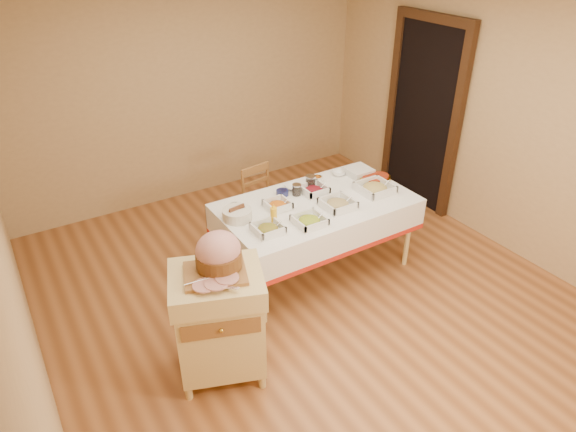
{
  "coord_description": "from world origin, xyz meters",
  "views": [
    {
      "loc": [
        -2.15,
        -3.13,
        3.07
      ],
      "look_at": [
        -0.08,
        0.2,
        0.77
      ],
      "focal_mm": 32.0,
      "sensor_mm": 36.0,
      "label": 1
    }
  ],
  "objects_px": {
    "preserve_jar_right": "(311,182)",
    "plate_stack": "(359,171)",
    "brass_platter": "(376,178)",
    "ham_on_board": "(218,255)",
    "butcher_cart": "(219,319)",
    "bread_basket": "(237,214)",
    "preserve_jar_left": "(297,190)",
    "mustard_bottle": "(274,214)",
    "dining_chair": "(263,205)",
    "dining_table": "(316,217)"
  },
  "relations": [
    {
      "from": "preserve_jar_left",
      "to": "dining_chair",
      "type": "bearing_deg",
      "value": 99.82
    },
    {
      "from": "preserve_jar_left",
      "to": "bread_basket",
      "type": "distance_m",
      "value": 0.7
    },
    {
      "from": "ham_on_board",
      "to": "plate_stack",
      "type": "bearing_deg",
      "value": 25.49
    },
    {
      "from": "butcher_cart",
      "to": "preserve_jar_right",
      "type": "distance_m",
      "value": 1.82
    },
    {
      "from": "butcher_cart",
      "to": "preserve_jar_left",
      "type": "height_order",
      "value": "butcher_cart"
    },
    {
      "from": "dining_chair",
      "to": "mustard_bottle",
      "type": "xyz_separation_m",
      "value": [
        -0.36,
        -0.84,
        0.41
      ]
    },
    {
      "from": "preserve_jar_left",
      "to": "dining_table",
      "type": "bearing_deg",
      "value": -69.09
    },
    {
      "from": "dining_table",
      "to": "dining_chair",
      "type": "distance_m",
      "value": 0.76
    },
    {
      "from": "dining_chair",
      "to": "preserve_jar_left",
      "type": "height_order",
      "value": "preserve_jar_left"
    },
    {
      "from": "preserve_jar_left",
      "to": "butcher_cart",
      "type": "bearing_deg",
      "value": -143.22
    },
    {
      "from": "plate_stack",
      "to": "brass_platter",
      "type": "xyz_separation_m",
      "value": [
        0.06,
        -0.2,
        -0.02
      ]
    },
    {
      "from": "mustard_bottle",
      "to": "bread_basket",
      "type": "xyz_separation_m",
      "value": [
        -0.24,
        0.22,
        -0.03
      ]
    },
    {
      "from": "dining_chair",
      "to": "brass_platter",
      "type": "relative_size",
      "value": 2.43
    },
    {
      "from": "dining_table",
      "to": "mustard_bottle",
      "type": "bearing_deg",
      "value": -168.36
    },
    {
      "from": "bread_basket",
      "to": "plate_stack",
      "type": "xyz_separation_m",
      "value": [
        1.47,
        0.15,
        -0.01
      ]
    },
    {
      "from": "preserve_jar_right",
      "to": "mustard_bottle",
      "type": "height_order",
      "value": "mustard_bottle"
    },
    {
      "from": "preserve_jar_right",
      "to": "plate_stack",
      "type": "bearing_deg",
      "value": -1.54
    },
    {
      "from": "butcher_cart",
      "to": "plate_stack",
      "type": "bearing_deg",
      "value": 25.81
    },
    {
      "from": "dining_chair",
      "to": "ham_on_board",
      "type": "height_order",
      "value": "ham_on_board"
    },
    {
      "from": "butcher_cart",
      "to": "mustard_bottle",
      "type": "relative_size",
      "value": 5.08
    },
    {
      "from": "plate_stack",
      "to": "brass_platter",
      "type": "height_order",
      "value": "plate_stack"
    },
    {
      "from": "ham_on_board",
      "to": "brass_platter",
      "type": "relative_size",
      "value": 1.31
    },
    {
      "from": "dining_chair",
      "to": "plate_stack",
      "type": "xyz_separation_m",
      "value": [
        0.87,
        -0.47,
        0.36
      ]
    },
    {
      "from": "preserve_jar_right",
      "to": "mustard_bottle",
      "type": "bearing_deg",
      "value": -149.18
    },
    {
      "from": "dining_chair",
      "to": "preserve_jar_left",
      "type": "xyz_separation_m",
      "value": [
        0.09,
        -0.51,
        0.38
      ]
    },
    {
      "from": "mustard_bottle",
      "to": "ham_on_board",
      "type": "bearing_deg",
      "value": -143.02
    },
    {
      "from": "ham_on_board",
      "to": "preserve_jar_right",
      "type": "height_order",
      "value": "ham_on_board"
    },
    {
      "from": "dining_table",
      "to": "bread_basket",
      "type": "xyz_separation_m",
      "value": [
        -0.77,
        0.11,
        0.21
      ]
    },
    {
      "from": "butcher_cart",
      "to": "dining_table",
      "type": "bearing_deg",
      "value": 28.45
    },
    {
      "from": "dining_table",
      "to": "brass_platter",
      "type": "bearing_deg",
      "value": 4.74
    },
    {
      "from": "butcher_cart",
      "to": "brass_platter",
      "type": "distance_m",
      "value": 2.29
    },
    {
      "from": "dining_chair",
      "to": "preserve_jar_right",
      "type": "distance_m",
      "value": 0.66
    },
    {
      "from": "preserve_jar_right",
      "to": "bread_basket",
      "type": "distance_m",
      "value": 0.9
    },
    {
      "from": "dining_table",
      "to": "plate_stack",
      "type": "bearing_deg",
      "value": 20.31
    },
    {
      "from": "butcher_cart",
      "to": "dining_chair",
      "type": "xyz_separation_m",
      "value": [
        1.2,
        1.47,
        -0.09
      ]
    },
    {
      "from": "butcher_cart",
      "to": "preserve_jar_left",
      "type": "bearing_deg",
      "value": 36.78
    },
    {
      "from": "dining_chair",
      "to": "ham_on_board",
      "type": "distance_m",
      "value": 1.94
    },
    {
      "from": "dining_table",
      "to": "bread_basket",
      "type": "height_order",
      "value": "bread_basket"
    },
    {
      "from": "ham_on_board",
      "to": "preserve_jar_left",
      "type": "bearing_deg",
      "value": 36.74
    },
    {
      "from": "brass_platter",
      "to": "bread_basket",
      "type": "bearing_deg",
      "value": 178.1
    },
    {
      "from": "bread_basket",
      "to": "brass_platter",
      "type": "bearing_deg",
      "value": -1.9
    },
    {
      "from": "bread_basket",
      "to": "plate_stack",
      "type": "relative_size",
      "value": 1.08
    },
    {
      "from": "dining_chair",
      "to": "preserve_jar_left",
      "type": "distance_m",
      "value": 0.64
    },
    {
      "from": "ham_on_board",
      "to": "bread_basket",
      "type": "relative_size",
      "value": 1.74
    },
    {
      "from": "brass_platter",
      "to": "ham_on_board",
      "type": "bearing_deg",
      "value": -159.79
    },
    {
      "from": "ham_on_board",
      "to": "plate_stack",
      "type": "height_order",
      "value": "ham_on_board"
    },
    {
      "from": "preserve_jar_right",
      "to": "preserve_jar_left",
      "type": "bearing_deg",
      "value": -164.04
    },
    {
      "from": "plate_stack",
      "to": "mustard_bottle",
      "type": "bearing_deg",
      "value": -163.33
    },
    {
      "from": "preserve_jar_left",
      "to": "preserve_jar_right",
      "type": "distance_m",
      "value": 0.21
    },
    {
      "from": "dining_table",
      "to": "preserve_jar_left",
      "type": "height_order",
      "value": "preserve_jar_left"
    }
  ]
}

